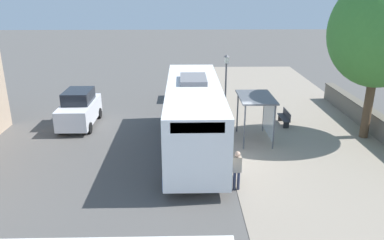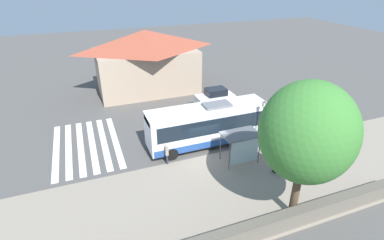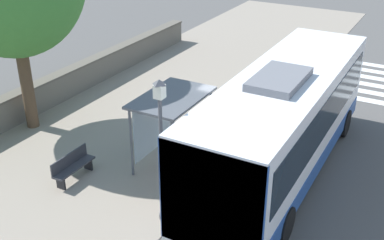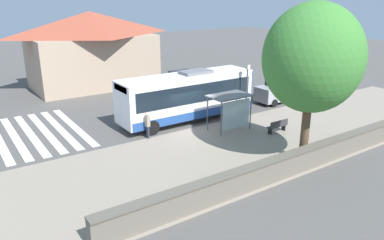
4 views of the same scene
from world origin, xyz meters
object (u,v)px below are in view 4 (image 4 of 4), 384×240
(bench, at_px, (278,126))
(parked_car_far_lane, at_px, (181,83))
(shade_tree, at_px, (313,58))
(bus_shelter, at_px, (231,101))
(bus, at_px, (187,96))
(parked_car_behind_bus, at_px, (279,90))
(street_lamp_near, at_px, (247,85))
(pedestrian, at_px, (148,123))

(bench, relative_size, parked_car_far_lane, 0.39)
(bench, height_order, shade_tree, shade_tree)
(bus_shelter, xyz_separation_m, shade_tree, (-5.94, -0.26, 3.62))
(shade_tree, bearing_deg, bench, -28.26)
(bus, height_order, parked_car_behind_bus, bus)
(street_lamp_near, height_order, parked_car_far_lane, street_lamp_near)
(pedestrian, distance_m, parked_car_behind_bus, 13.28)
(pedestrian, xyz_separation_m, bench, (-3.91, -7.59, -0.52))
(pedestrian, height_order, parked_car_far_lane, parked_car_far_lane)
(shade_tree, bearing_deg, street_lamp_near, -18.11)
(bus_shelter, distance_m, parked_car_far_lane, 10.43)
(bus_shelter, height_order, pedestrian, bus_shelter)
(shade_tree, relative_size, parked_car_far_lane, 2.09)
(bus, bearing_deg, bench, -147.49)
(shade_tree, bearing_deg, pedestrian, 35.46)
(parked_car_behind_bus, height_order, parked_car_far_lane, parked_car_behind_bus)
(shade_tree, relative_size, parked_car_behind_bus, 1.98)
(parked_car_behind_bus, relative_size, parked_car_far_lane, 1.05)
(bus_shelter, bearing_deg, pedestrian, 71.00)
(street_lamp_near, distance_m, parked_car_behind_bus, 5.72)
(bus_shelter, distance_m, pedestrian, 5.67)
(pedestrian, height_order, parked_car_behind_bus, parked_car_behind_bus)
(bus_shelter, distance_m, bench, 3.50)
(parked_car_behind_bus, bearing_deg, bus_shelter, 111.48)
(pedestrian, relative_size, shade_tree, 0.20)
(pedestrian, height_order, street_lamp_near, street_lamp_near)
(parked_car_behind_bus, bearing_deg, pedestrian, 95.68)
(street_lamp_near, relative_size, parked_car_far_lane, 1.02)
(bench, bearing_deg, parked_car_far_lane, -0.99)
(bus, distance_m, parked_car_far_lane, 7.66)
(bench, distance_m, parked_car_far_lane, 12.17)
(bus_shelter, xyz_separation_m, street_lamp_near, (1.44, -2.67, 0.44))
(bus, height_order, bench, bus)
(bus_shelter, height_order, parked_car_far_lane, bus_shelter)
(street_lamp_near, height_order, shade_tree, shade_tree)
(street_lamp_near, bearing_deg, bus_shelter, 118.33)
(bus, relative_size, parked_car_far_lane, 2.49)
(bus, height_order, pedestrian, bus)
(bus, relative_size, shade_tree, 1.19)
(pedestrian, bearing_deg, bench, -117.26)
(bus_shelter, relative_size, pedestrian, 1.65)
(bus_shelter, height_order, street_lamp_near, street_lamp_near)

